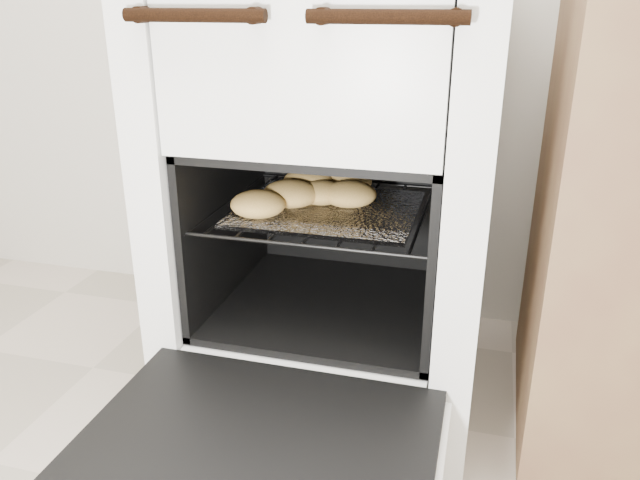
{
  "coord_description": "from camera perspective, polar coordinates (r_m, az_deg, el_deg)",
  "views": [
    {
      "loc": [
        0.22,
        -0.08,
        0.86
      ],
      "look_at": [
        -0.08,
        1.0,
        0.41
      ],
      "focal_mm": 35.0,
      "sensor_mm": 36.0,
      "label": 1
    }
  ],
  "objects": [
    {
      "name": "foil_sheet",
      "position": [
        1.25,
        0.75,
        2.85
      ],
      "size": [
        0.35,
        0.31,
        0.01
      ],
      "primitive_type": "cube",
      "color": "white",
      "rests_on": "oven_rack"
    },
    {
      "name": "oven_rack",
      "position": [
        1.27,
        0.98,
        2.87
      ],
      "size": [
        0.45,
        0.44,
        0.01
      ],
      "color": "black",
      "rests_on": "stove"
    },
    {
      "name": "stove",
      "position": [
        1.33,
        1.72,
        4.37
      ],
      "size": [
        0.62,
        0.69,
        0.95
      ],
      "color": "white",
      "rests_on": "ground"
    },
    {
      "name": "baked_rolls",
      "position": [
        1.27,
        -0.66,
        4.56
      ],
      "size": [
        0.3,
        0.34,
        0.05
      ],
      "color": "#DCA958",
      "rests_on": "foil_sheet"
    },
    {
      "name": "oven_door",
      "position": [
        1.01,
        -5.91,
        -18.74
      ],
      "size": [
        0.56,
        0.44,
        0.04
      ],
      "color": "black",
      "rests_on": "stove"
    }
  ]
}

